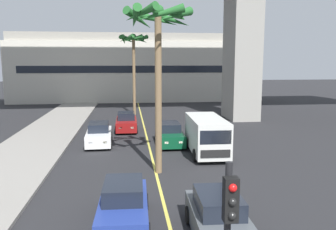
# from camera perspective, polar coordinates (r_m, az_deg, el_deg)

# --- Properties ---
(lane_stripe_center) EXTENTS (0.14, 56.00, 0.01)m
(lane_stripe_center) POSITION_cam_1_polar(r_m,az_deg,el_deg) (22.91, -2.90, -6.04)
(lane_stripe_center) COLOR #DBCC4C
(lane_stripe_center) RESTS_ON ground
(pier_building_backdrop) EXTENTS (36.52, 8.04, 9.90)m
(pier_building_backdrop) POSITION_cam_1_polar(r_m,az_deg,el_deg) (53.46, -5.16, 7.70)
(pier_building_backdrop) COLOR beige
(pier_building_backdrop) RESTS_ON ground
(car_queue_front) EXTENTS (1.94, 4.15, 1.56)m
(car_queue_front) POSITION_cam_1_polar(r_m,az_deg,el_deg) (12.05, 8.34, -16.57)
(car_queue_front) COLOR #4C5156
(car_queue_front) RESTS_ON ground
(car_queue_second) EXTENTS (1.94, 4.16, 1.56)m
(car_queue_second) POSITION_cam_1_polar(r_m,az_deg,el_deg) (25.14, -11.27, -3.19)
(car_queue_second) COLOR white
(car_queue_second) RESTS_ON ground
(car_queue_third) EXTENTS (1.85, 4.11, 1.56)m
(car_queue_third) POSITION_cam_1_polar(r_m,az_deg,el_deg) (24.67, 0.27, -3.24)
(car_queue_third) COLOR #0C4728
(car_queue_third) RESTS_ON ground
(car_queue_fourth) EXTENTS (1.93, 4.15, 1.56)m
(car_queue_fourth) POSITION_cam_1_polar(r_m,az_deg,el_deg) (13.02, -7.32, -14.55)
(car_queue_fourth) COLOR navy
(car_queue_fourth) RESTS_ON ground
(car_queue_fifth) EXTENTS (1.84, 4.10, 1.56)m
(car_queue_fifth) POSITION_cam_1_polar(r_m,az_deg,el_deg) (29.86, -6.85, -1.20)
(car_queue_fifth) COLOR maroon
(car_queue_fifth) RESTS_ON ground
(delivery_van) EXTENTS (2.26, 5.29, 2.36)m
(delivery_van) POSITION_cam_1_polar(r_m,az_deg,el_deg) (22.13, 6.34, -3.20)
(delivery_van) COLOR silver
(delivery_van) RESTS_ON ground
(palm_tree_near_median) EXTENTS (3.58, 3.57, 8.66)m
(palm_tree_near_median) POSITION_cam_1_polar(r_m,az_deg,el_deg) (17.88, -1.69, 13.17)
(palm_tree_near_median) COLOR brown
(palm_tree_near_median) RESTS_ON ground
(palm_tree_mid_median) EXTENTS (3.32, 3.31, 8.82)m
(palm_tree_mid_median) POSITION_cam_1_polar(r_m,az_deg,el_deg) (38.39, -5.67, 11.07)
(palm_tree_mid_median) COLOR brown
(palm_tree_mid_median) RESTS_ON ground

